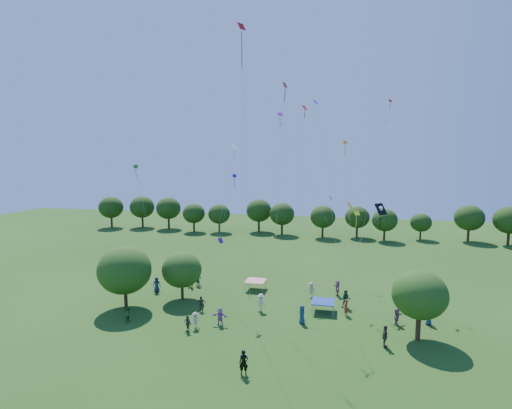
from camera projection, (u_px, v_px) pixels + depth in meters
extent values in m
plane|color=#2A5118|center=(207.00, 409.00, 24.48)|extent=(160.00, 160.00, 0.00)
cylinder|color=#422B19|center=(126.00, 300.00, 40.69)|extent=(0.35, 0.35, 1.70)
ellipsoid|color=#2B5217|center=(125.00, 270.00, 40.31)|extent=(5.36, 5.36, 4.83)
cylinder|color=#422B19|center=(182.00, 293.00, 43.16)|extent=(0.31, 0.31, 1.49)
ellipsoid|color=#2B5217|center=(182.00, 270.00, 42.84)|extent=(4.27, 4.27, 3.84)
cylinder|color=#422B19|center=(418.00, 328.00, 33.66)|extent=(0.41, 0.41, 2.01)
ellipsoid|color=#2B5217|center=(420.00, 295.00, 33.30)|extent=(4.53, 4.53, 4.08)
cylinder|color=#422B19|center=(112.00, 222.00, 86.63)|extent=(0.44, 0.44, 2.15)
ellipsoid|color=#214012|center=(111.00, 207.00, 86.23)|extent=(5.17, 5.17, 4.65)
cylinder|color=#422B19|center=(143.00, 222.00, 86.85)|extent=(0.45, 0.45, 2.17)
ellipsoid|color=#214012|center=(142.00, 207.00, 86.45)|extent=(5.22, 5.22, 4.70)
cylinder|color=#422B19|center=(169.00, 223.00, 85.19)|extent=(0.44, 0.44, 2.15)
ellipsoid|color=#214012|center=(168.00, 208.00, 84.79)|extent=(5.17, 5.17, 4.65)
cylinder|color=#422B19|center=(194.00, 227.00, 81.60)|extent=(0.38, 0.38, 1.87)
ellipsoid|color=#214012|center=(194.00, 213.00, 81.26)|extent=(4.48, 4.48, 4.03)
cylinder|color=#422B19|center=(219.00, 228.00, 81.10)|extent=(0.38, 0.38, 1.84)
ellipsoid|color=#214012|center=(219.00, 214.00, 80.75)|extent=(4.42, 4.42, 3.98)
cylinder|color=#422B19|center=(259.00, 226.00, 81.77)|extent=(0.44, 0.44, 2.14)
ellipsoid|color=#214012|center=(259.00, 211.00, 81.37)|extent=(5.14, 5.14, 4.63)
cylinder|color=#422B19|center=(282.00, 229.00, 78.59)|extent=(0.42, 0.42, 2.03)
ellipsoid|color=#214012|center=(282.00, 214.00, 78.21)|extent=(4.86, 4.86, 4.37)
cylinder|color=#422B19|center=(323.00, 232.00, 75.83)|extent=(0.40, 0.40, 1.96)
ellipsoid|color=#214012|center=(323.00, 217.00, 75.46)|extent=(4.71, 4.71, 4.24)
cylinder|color=#422B19|center=(357.00, 232.00, 75.97)|extent=(0.39, 0.39, 1.91)
ellipsoid|color=#214012|center=(357.00, 217.00, 75.61)|extent=(4.59, 4.59, 4.13)
cylinder|color=#422B19|center=(384.00, 236.00, 72.84)|extent=(0.39, 0.39, 1.89)
ellipsoid|color=#214012|center=(385.00, 220.00, 72.49)|extent=(4.54, 4.54, 4.08)
cylinder|color=#422B19|center=(420.00, 235.00, 73.92)|extent=(0.33, 0.33, 1.58)
ellipsoid|color=#214012|center=(421.00, 222.00, 73.62)|extent=(3.80, 3.80, 3.42)
cylinder|color=#422B19|center=(468.00, 235.00, 72.38)|extent=(0.44, 0.44, 2.13)
ellipsoid|color=#214012|center=(469.00, 218.00, 71.98)|extent=(5.12, 5.12, 4.61)
cylinder|color=#422B19|center=(508.00, 239.00, 69.22)|extent=(0.45, 0.45, 2.18)
ellipsoid|color=#214012|center=(510.00, 220.00, 68.81)|extent=(5.24, 5.24, 4.72)
cube|color=red|center=(256.00, 281.00, 46.21)|extent=(2.20, 2.20, 0.08)
cylinder|color=#999999|center=(245.00, 287.00, 45.51)|extent=(0.05, 0.05, 1.10)
cylinder|color=#999999|center=(262.00, 288.00, 45.09)|extent=(0.05, 0.05, 1.10)
cylinder|color=#999999|center=(249.00, 282.00, 47.45)|extent=(0.05, 0.05, 1.10)
cylinder|color=#999999|center=(266.00, 283.00, 47.03)|extent=(0.05, 0.05, 1.10)
cube|color=navy|center=(323.00, 302.00, 39.63)|extent=(2.20, 2.20, 0.08)
cylinder|color=#999999|center=(312.00, 309.00, 38.94)|extent=(0.05, 0.05, 1.10)
cylinder|color=#999999|center=(333.00, 311.00, 38.51)|extent=(0.05, 0.05, 1.10)
cylinder|color=#999999|center=(314.00, 302.00, 40.88)|extent=(0.05, 0.05, 1.10)
cylinder|color=#999999|center=(333.00, 304.00, 40.45)|extent=(0.05, 0.05, 1.10)
imported|color=black|center=(244.00, 363.00, 28.22)|extent=(0.77, 0.60, 1.82)
imported|color=navy|center=(157.00, 285.00, 45.44)|extent=(0.98, 0.81, 1.75)
imported|color=maroon|center=(346.00, 308.00, 38.71)|extent=(0.65, 0.72, 1.63)
imported|color=#2D6129|center=(129.00, 314.00, 37.26)|extent=(0.47, 0.78, 1.52)
imported|color=beige|center=(261.00, 303.00, 39.84)|extent=(1.27, 0.96, 1.77)
imported|color=#3B332F|center=(201.00, 304.00, 39.87)|extent=(0.97, 0.59, 1.53)
imported|color=#9F5FA3|center=(220.00, 316.00, 36.59)|extent=(1.57, 0.63, 1.65)
imported|color=navy|center=(429.00, 316.00, 36.62)|extent=(0.86, 0.84, 1.58)
imported|color=maroon|center=(189.00, 279.00, 47.58)|extent=(0.42, 0.63, 1.63)
imported|color=#296030|center=(198.00, 278.00, 47.69)|extent=(0.99, 0.79, 1.78)
imported|color=#C4AF9D|center=(195.00, 320.00, 35.94)|extent=(0.95, 1.03, 1.48)
imported|color=#443A36|center=(188.00, 323.00, 35.22)|extent=(0.95, 0.75, 1.48)
imported|color=#864E74|center=(397.00, 317.00, 36.57)|extent=(1.18, 1.57, 1.60)
imported|color=navy|center=(302.00, 314.00, 36.90)|extent=(0.68, 0.95, 1.74)
imported|color=maroon|center=(192.00, 281.00, 46.87)|extent=(0.71, 0.70, 1.62)
imported|color=#224F2B|center=(346.00, 299.00, 40.60)|extent=(0.94, 0.51, 1.90)
imported|color=#B19F8D|center=(311.00, 290.00, 43.58)|extent=(1.24, 0.97, 1.73)
imported|color=#3C3230|center=(385.00, 337.00, 32.28)|extent=(0.53, 1.09, 1.84)
imported|color=#A15E80|center=(337.00, 288.00, 44.17)|extent=(0.93, 1.72, 1.75)
cube|color=black|center=(381.00, 209.00, 38.30)|extent=(1.31, 1.35, 1.05)
cube|color=black|center=(380.00, 223.00, 38.52)|extent=(0.08, 0.27, 1.18)
sphere|color=white|center=(381.00, 208.00, 38.23)|extent=(0.38, 0.38, 0.38)
cylinder|color=white|center=(381.00, 211.00, 38.27)|extent=(0.27, 0.53, 0.34)
cylinder|color=white|center=(381.00, 211.00, 38.27)|extent=(0.27, 0.53, 0.34)
cylinder|color=beige|center=(343.00, 261.00, 37.51)|extent=(6.78, 4.32, 8.57)
cube|color=red|center=(242.00, 26.00, 35.17)|extent=(0.72, 0.84, 0.66)
cube|color=red|center=(242.00, 50.00, 35.46)|extent=(0.22, 0.63, 2.94)
cylinder|color=beige|center=(246.00, 173.00, 36.56)|extent=(0.79, 0.24, 25.19)
cube|color=red|center=(305.00, 108.00, 38.79)|extent=(0.57, 0.68, 0.47)
cube|color=red|center=(305.00, 115.00, 38.92)|extent=(0.11, 0.15, 0.60)
cylinder|color=beige|center=(297.00, 205.00, 39.88)|extent=(1.32, 0.45, 18.56)
cube|color=#FF390D|center=(390.00, 101.00, 47.04)|extent=(0.46, 0.42, 0.37)
cube|color=#FF390D|center=(390.00, 106.00, 47.16)|extent=(0.08, 0.16, 0.64)
cylinder|color=beige|center=(372.00, 190.00, 46.20)|extent=(3.93, 5.22, 20.43)
cube|color=#C8E114|center=(357.00, 213.00, 48.51)|extent=(0.79, 0.71, 0.51)
cube|color=#C8E114|center=(356.00, 221.00, 48.68)|extent=(0.13, 0.28, 1.24)
cylinder|color=beige|center=(354.00, 247.00, 46.88)|extent=(0.65, 4.45, 6.97)
cube|color=#217815|center=(386.00, 121.00, 45.68)|extent=(0.46, 0.59, 0.39)
cylinder|color=beige|center=(369.00, 202.00, 45.47)|extent=(3.38, 3.49, 17.88)
cube|color=blue|center=(315.00, 102.00, 48.04)|extent=(0.61, 0.68, 0.44)
cylinder|color=beige|center=(333.00, 190.00, 46.71)|extent=(4.87, 4.33, 20.37)
cube|color=#6E1689|center=(221.00, 241.00, 41.90)|extent=(0.49, 0.66, 0.55)
cylinder|color=beige|center=(209.00, 268.00, 41.56)|extent=(2.15, 1.88, 5.06)
cube|color=silver|center=(234.00, 147.00, 42.96)|extent=(0.61, 0.75, 0.48)
cube|color=silver|center=(234.00, 154.00, 43.09)|extent=(0.13, 0.16, 0.65)
cylinder|color=beige|center=(221.00, 217.00, 44.37)|extent=(3.27, 0.29, 14.86)
cube|color=#0B89A6|center=(331.00, 198.00, 34.80)|extent=(0.26, 0.43, 0.37)
cylinder|color=beige|center=(337.00, 254.00, 36.83)|extent=(1.25, 3.13, 10.34)
cube|color=red|center=(285.00, 85.00, 35.91)|extent=(0.41, 0.58, 0.48)
cube|color=red|center=(285.00, 95.00, 36.07)|extent=(0.16, 0.25, 1.10)
cylinder|color=beige|center=(278.00, 200.00, 36.71)|extent=(0.99, 1.18, 20.27)
cube|color=orange|center=(345.00, 142.00, 44.64)|extent=(0.55, 0.49, 0.37)
cube|color=orange|center=(345.00, 151.00, 44.80)|extent=(0.13, 0.28, 1.23)
cylinder|color=beige|center=(349.00, 213.00, 44.90)|extent=(1.36, 1.20, 15.45)
cube|color=gold|center=(350.00, 205.00, 40.18)|extent=(0.60, 0.71, 0.50)
cube|color=gold|center=(349.00, 215.00, 40.34)|extent=(0.14, 0.26, 1.12)
cylinder|color=beige|center=(338.00, 250.00, 41.09)|extent=(2.16, 0.24, 8.95)
cube|color=#247F17|center=(136.00, 167.00, 45.39)|extent=(0.55, 0.41, 0.42)
cube|color=#247F17|center=(136.00, 174.00, 45.54)|extent=(0.16, 0.23, 1.01)
cylinder|color=beige|center=(147.00, 224.00, 46.05)|extent=(2.21, 0.21, 12.73)
cube|color=#1122B3|center=(234.00, 176.00, 50.69)|extent=(0.55, 0.47, 0.41)
cube|color=#1122B3|center=(235.00, 183.00, 50.84)|extent=(0.12, 0.25, 1.08)
cylinder|color=beige|center=(222.00, 226.00, 48.36)|extent=(1.39, 6.61, 11.42)
cube|color=#9F1A9E|center=(280.00, 114.00, 48.69)|extent=(0.74, 0.66, 0.46)
cube|color=#9F1A9E|center=(280.00, 122.00, 48.85)|extent=(0.13, 0.25, 1.07)
cylinder|color=beige|center=(315.00, 196.00, 46.93)|extent=(9.21, 4.09, 18.94)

